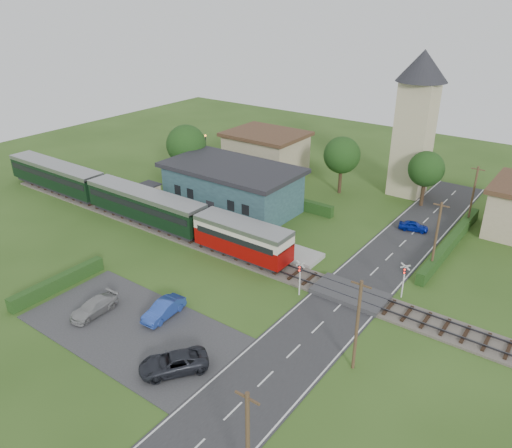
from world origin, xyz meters
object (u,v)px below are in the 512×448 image
Objects in this scene: crossing_signal_far at (404,275)px; car_park_silver at (94,307)px; church_tower at (417,114)px; pedestrian_far at (161,202)px; train at (126,198)px; station_building at (232,187)px; crossing_signal_near at (300,273)px; house_west at (266,151)px; car_on_road at (413,226)px; car_park_dark at (174,363)px; equipment_hut at (149,194)px; pedestrian_near at (250,228)px; car_park_blue at (164,309)px.

crossing_signal_far is 25.46m from car_park_silver.
church_tower is 32.32m from pedestrian_far.
train reaches higher than crossing_signal_far.
station_building is 19.98m from crossing_signal_near.
car_park_silver is at bearing -138.30° from crossing_signal_far.
car_on_road is at bearing -16.64° from house_west.
church_tower is at bearing 48.13° from train.
crossing_signal_far is 0.70× the size of car_park_dark.
train is 13.18× the size of crossing_signal_far.
car_park_silver is at bearing -75.62° from house_west.
crossing_signal_near reaches higher than equipment_hut.
car_park_silver is 18.05m from pedestrian_near.
crossing_signal_near is 0.70× the size of car_park_dark.
church_tower is 42.61m from car_park_dark.
equipment_hut is at bearing -135.25° from church_tower.
pedestrian_far is at bearing -132.71° from church_tower.
station_building reaches higher than car_park_blue.
pedestrian_near is (6.84, -5.61, -1.26)m from station_building.
church_tower reaches higher than house_west.
house_west is 3.30× the size of crossing_signal_far.
pedestrian_far is (-15.47, 14.69, 0.48)m from car_park_blue.
house_west reaches higher than station_building.
church_tower reaches higher than crossing_signal_far.
house_west reaches higher than crossing_signal_near.
equipment_hut is 0.55× the size of car_park_dark.
crossing_signal_far is 16.80m from pedestrian_near.
train reaches higher than pedestrian_far.
pedestrian_near is (11.84, -19.62, -1.36)m from house_west.
equipment_hut is 1.67× the size of pedestrian_far.
train is (-0.31, -3.20, 0.43)m from equipment_hut.
equipment_hut is at bearing 167.06° from crossing_signal_near.
pedestrian_near is at bearing 95.84° from car_park_blue.
car_park_blue reaches higher than car_park_silver.
crossing_signal_near is at bearing -12.94° from equipment_hut.
equipment_hut is at bearing 100.42° from car_on_road.
car_park_dark is (5.08, -4.04, -0.01)m from car_park_blue.
house_west is 35.26m from crossing_signal_far.
car_on_road is 0.66× the size of car_park_dark.
crossing_signal_near is (24.40, -5.61, 0.39)m from equipment_hut.
pedestrian_near reaches higher than car_park_dark.
car_park_blue is at bearing 30.87° from car_park_silver.
crossing_signal_near and crossing_signal_far have the same top height.
house_west reaches higher than pedestrian_far.
car_park_dark is at bearing 112.17° from pedestrian_near.
equipment_hut is 0.83× the size of car_on_road.
crossing_signal_near is (1.40, -28.41, -8.08)m from church_tower.
station_building is 4.88× the size of crossing_signal_near.
train is at bearing 169.59° from pedestrian_far.
car_on_road is (28.06, 15.60, -1.60)m from train.
train is 2.45× the size of church_tower.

